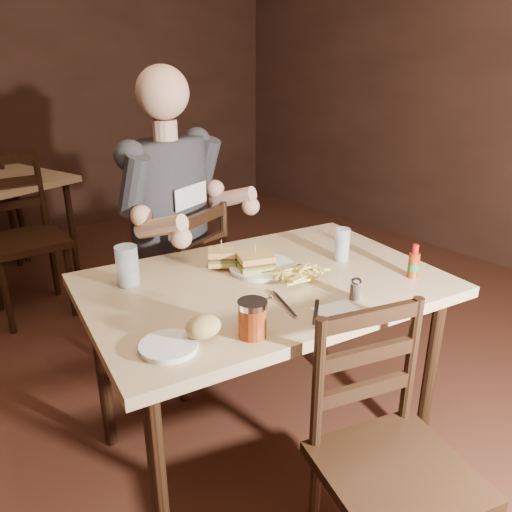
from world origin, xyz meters
TOP-DOWN VIEW (x-y plane):
  - room_shell at (0.00, 0.00)m, footprint 7.00×7.00m
  - main_table at (0.29, 0.12)m, footprint 1.40×1.05m
  - chair_far at (0.30, 0.81)m, footprint 0.54×0.57m
  - chair_near at (0.21, -0.56)m, footprint 0.51×0.54m
  - bg_chair_near at (-0.07, 1.95)m, footprint 0.47×0.52m
  - diner at (0.32, 0.76)m, footprint 0.72×0.64m
  - dinner_plate at (0.35, 0.20)m, footprint 0.29×0.29m
  - sandwich_left at (0.24, 0.31)m, footprint 0.13×0.13m
  - sandwich_right at (0.31, 0.20)m, footprint 0.16×0.14m
  - fries_pile at (0.40, 0.04)m, footprint 0.25×0.20m
  - ketchup_dollop at (0.46, 0.10)m, footprint 0.04×0.04m
  - glass_left at (-0.11, 0.40)m, footprint 0.09×0.09m
  - glass_right at (0.66, 0.07)m, footprint 0.07×0.07m
  - hot_sauce at (0.74, -0.20)m, footprint 0.05×0.05m
  - salt_shaker at (0.44, -0.18)m, footprint 0.04×0.04m
  - pepper_shaker at (0.43, -0.19)m, footprint 0.04×0.04m
  - syrup_dispenser at (0.02, -0.15)m, footprint 0.10×0.10m
  - napkin at (0.32, -0.22)m, footprint 0.17×0.16m
  - knife at (0.22, -0.06)m, footprint 0.08×0.20m
  - fork at (0.25, -0.18)m, footprint 0.14×0.12m
  - side_plate at (-0.21, -0.06)m, footprint 0.19×0.19m
  - bread_roll at (-0.11, -0.09)m, footprint 0.12×0.11m

SIDE VIEW (x-z plane):
  - chair_near at x=0.21m, z-range 0.00..0.87m
  - chair_far at x=0.30m, z-range 0.00..0.90m
  - bg_chair_near at x=-0.07m, z-range 0.00..0.98m
  - main_table at x=0.29m, z-range 0.31..1.08m
  - napkin at x=0.32m, z-range 0.77..0.77m
  - knife at x=0.22m, z-range 0.77..0.78m
  - fork at x=0.25m, z-range 0.77..0.78m
  - side_plate at x=-0.21m, z-range 0.77..0.78m
  - dinner_plate at x=0.35m, z-range 0.77..0.78m
  - ketchup_dollop at x=0.46m, z-range 0.78..0.79m
  - fries_pile at x=0.40m, z-range 0.78..0.82m
  - pepper_shaker at x=0.43m, z-range 0.77..0.84m
  - salt_shaker at x=0.44m, z-range 0.77..0.84m
  - bread_roll at x=-0.11m, z-range 0.78..0.85m
  - syrup_dispenser at x=0.02m, z-range 0.77..0.88m
  - sandwich_left at x=0.24m, z-range 0.78..0.88m
  - hot_sauce at x=0.74m, z-range 0.77..0.90m
  - glass_right at x=0.66m, z-range 0.77..0.90m
  - sandwich_right at x=0.31m, z-range 0.78..0.89m
  - glass_left at x=-0.11m, z-range 0.77..0.92m
  - diner at x=0.32m, z-range 0.46..1.50m
  - room_shell at x=0.00m, z-range -2.10..4.90m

